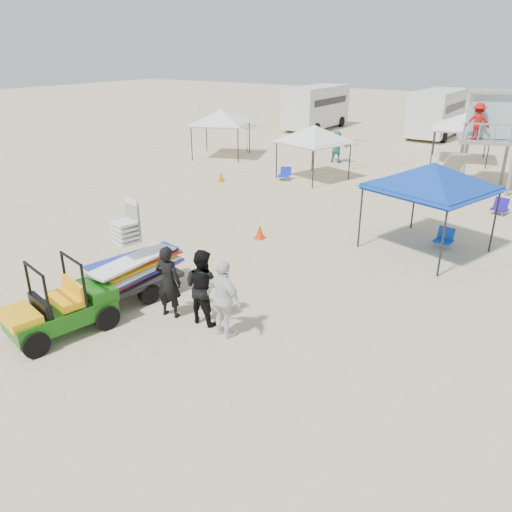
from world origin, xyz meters
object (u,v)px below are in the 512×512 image
Objects in this scene: surf_trailer at (134,263)px; canopy_blue at (434,167)px; man_left at (168,282)px; lifeguard_tower at (492,118)px; utility_cart at (57,302)px.

canopy_blue reaches higher than surf_trailer.
lifeguard_tower is (3.73, 17.09, 2.26)m from man_left.
canopy_blue is at bearing -127.70° from man_left.
canopy_blue reaches higher than utility_cart.
man_left reaches higher than utility_cart.
utility_cart is 0.64× the size of canopy_blue.
utility_cart is 11.43m from canopy_blue.
utility_cart is 0.89× the size of surf_trailer.
surf_trailer is 0.72× the size of canopy_blue.
canopy_blue is (5.38, 7.57, 1.79)m from surf_trailer.
utility_cart is 0.59× the size of lifeguard_tower.
canopy_blue reaches higher than man_left.
lifeguard_tower reaches higher than surf_trailer.
canopy_blue is at bearing 54.58° from surf_trailer.
man_left is at bearing -102.32° from lifeguard_tower.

